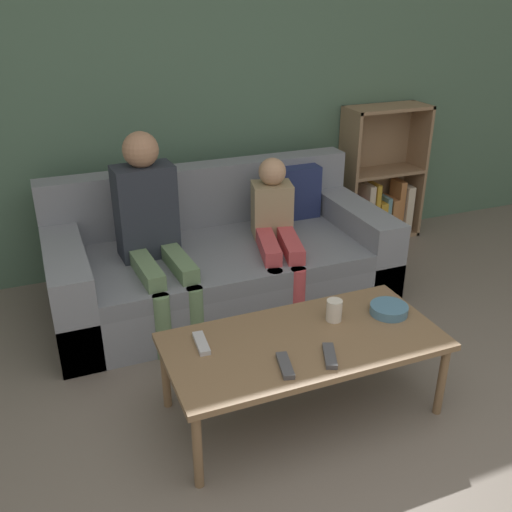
# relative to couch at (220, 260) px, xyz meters

# --- Properties ---
(wall_back) EXTENTS (12.00, 0.06, 2.60)m
(wall_back) POSITION_rel_couch_xyz_m (-0.07, 0.66, 1.04)
(wall_back) COLOR #4C6B56
(wall_back) RESTS_ON ground_plane
(couch) EXTENTS (2.08, 1.00, 0.79)m
(couch) POSITION_rel_couch_xyz_m (0.00, 0.00, 0.00)
(couch) COLOR gray
(couch) RESTS_ON ground_plane
(bookshelf) EXTENTS (0.65, 0.28, 1.04)m
(bookshelf) POSITION_rel_couch_xyz_m (1.49, 0.50, 0.13)
(bookshelf) COLOR #8E7051
(bookshelf) RESTS_ON ground_plane
(coffee_table) EXTENTS (1.26, 0.61, 0.40)m
(coffee_table) POSITION_rel_couch_xyz_m (-0.00, -1.20, 0.11)
(coffee_table) COLOR brown
(coffee_table) RESTS_ON ground_plane
(person_adult) EXTENTS (0.35, 0.69, 1.13)m
(person_adult) POSITION_rel_couch_xyz_m (-0.44, -0.10, 0.37)
(person_adult) COLOR #66845B
(person_adult) RESTS_ON ground_plane
(person_child) EXTENTS (0.39, 0.70, 0.89)m
(person_child) POSITION_rel_couch_xyz_m (0.32, -0.14, 0.24)
(person_child) COLOR #C6474C
(person_child) RESTS_ON ground_plane
(cup_near) EXTENTS (0.08, 0.08, 0.11)m
(cup_near) POSITION_rel_couch_xyz_m (0.20, -1.10, 0.20)
(cup_near) COLOR silver
(cup_near) RESTS_ON coffee_table
(tv_remote_0) EXTENTS (0.06, 0.17, 0.02)m
(tv_remote_0) POSITION_rel_couch_xyz_m (-0.45, -1.07, 0.15)
(tv_remote_0) COLOR #B7B7BC
(tv_remote_0) RESTS_ON coffee_table
(tv_remote_1) EXTENTS (0.08, 0.18, 0.02)m
(tv_remote_1) POSITION_rel_couch_xyz_m (-0.17, -1.36, 0.15)
(tv_remote_1) COLOR #47474C
(tv_remote_1) RESTS_ON coffee_table
(tv_remote_2) EXTENTS (0.11, 0.18, 0.02)m
(tv_remote_2) POSITION_rel_couch_xyz_m (0.04, -1.37, 0.15)
(tv_remote_2) COLOR #47474C
(tv_remote_2) RESTS_ON coffee_table
(snack_bowl) EXTENTS (0.18, 0.18, 0.05)m
(snack_bowl) POSITION_rel_couch_xyz_m (0.48, -1.15, 0.16)
(snack_bowl) COLOR teal
(snack_bowl) RESTS_ON coffee_table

